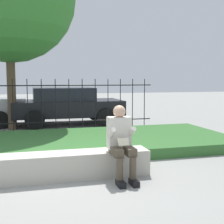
% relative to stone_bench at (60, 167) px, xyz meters
% --- Properties ---
extents(ground_plane, '(60.00, 60.00, 0.00)m').
position_rel_stone_bench_xyz_m(ground_plane, '(0.13, 0.00, -0.19)').
color(ground_plane, gray).
extents(stone_bench, '(3.07, 0.49, 0.44)m').
position_rel_stone_bench_xyz_m(stone_bench, '(0.00, 0.00, 0.00)').
color(stone_bench, '#B7B2A3').
rests_on(stone_bench, ground_plane).
extents(person_seated_reader, '(0.42, 0.73, 1.24)m').
position_rel_stone_bench_xyz_m(person_seated_reader, '(0.99, -0.28, 0.48)').
color(person_seated_reader, black).
rests_on(person_seated_reader, ground_plane).
extents(grass_berm, '(8.73, 3.15, 0.24)m').
position_rel_stone_bench_xyz_m(grass_berm, '(0.13, 2.28, -0.08)').
color(grass_berm, '#33662D').
rests_on(grass_berm, ground_plane).
extents(iron_fence, '(6.73, 0.03, 1.67)m').
position_rel_stone_bench_xyz_m(iron_fence, '(0.13, 4.61, 0.67)').
color(iron_fence, black).
rests_on(iron_fence, ground_plane).
extents(car_parked_center, '(3.91, 2.01, 1.36)m').
position_rel_stone_bench_xyz_m(car_parked_center, '(0.88, 6.24, 0.54)').
color(car_parked_center, black).
rests_on(car_parked_center, ground_plane).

